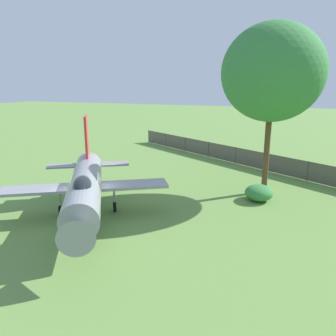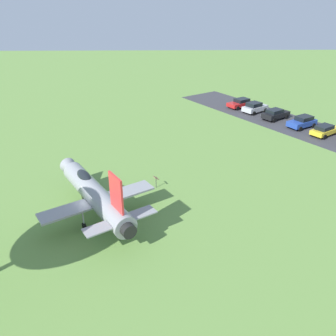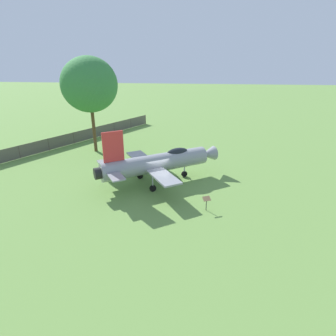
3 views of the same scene
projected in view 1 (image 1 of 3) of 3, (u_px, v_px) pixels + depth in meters
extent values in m
plane|color=#668E42|center=(88.00, 220.00, 18.78)|extent=(200.00, 200.00, 0.00)
cylinder|color=gray|center=(85.00, 186.00, 18.30)|extent=(6.97, 9.58, 1.70)
cone|color=gray|center=(78.00, 230.00, 12.82)|extent=(2.08, 2.13, 1.45)
cylinder|color=black|center=(89.00, 164.00, 23.43)|extent=(1.18, 1.06, 1.02)
ellipsoid|color=black|center=(82.00, 186.00, 15.96)|extent=(1.94, 2.34, 0.84)
cube|color=red|center=(87.00, 136.00, 21.49)|extent=(1.09, 1.59, 2.62)
cube|color=gray|center=(134.00, 185.00, 19.32)|extent=(4.02, 3.37, 0.16)
cube|color=gray|center=(35.00, 190.00, 18.35)|extent=(4.02, 3.37, 0.16)
cube|color=gray|center=(115.00, 164.00, 22.68)|extent=(2.11, 1.90, 0.10)
cube|color=gray|center=(61.00, 166.00, 22.06)|extent=(2.11, 1.90, 0.10)
cylinder|color=#A5A8AD|center=(83.00, 225.00, 15.58)|extent=(0.12, 0.12, 1.52)
cylinder|color=black|center=(84.00, 239.00, 15.77)|extent=(0.47, 0.60, 0.60)
cylinder|color=#A5A8AD|center=(114.00, 195.00, 19.78)|extent=(0.12, 0.12, 1.52)
cylinder|color=black|center=(115.00, 207.00, 19.96)|extent=(0.47, 0.60, 0.60)
cylinder|color=#A5A8AD|center=(60.00, 198.00, 19.23)|extent=(0.12, 0.12, 1.52)
cylinder|color=black|center=(61.00, 210.00, 19.41)|extent=(0.47, 0.60, 0.60)
cylinder|color=brown|center=(267.00, 148.00, 22.92)|extent=(0.40, 0.40, 6.30)
ellipsoid|color=#387F3D|center=(272.00, 73.00, 21.70)|extent=(6.64, 6.49, 6.36)
cylinder|color=#4C4238|center=(308.00, 171.00, 26.14)|extent=(0.08, 0.08, 1.59)
cylinder|color=#4C4238|center=(268.00, 162.00, 29.03)|extent=(0.08, 0.08, 1.59)
cylinder|color=#4C4238|center=(236.00, 155.00, 31.92)|extent=(0.08, 0.08, 1.59)
cylinder|color=#4C4238|center=(208.00, 149.00, 34.80)|extent=(0.08, 0.08, 1.59)
cylinder|color=#4C4238|center=(185.00, 144.00, 37.69)|extent=(0.08, 0.08, 1.59)
cylinder|color=#4C4238|center=(166.00, 140.00, 40.57)|extent=(0.08, 0.08, 1.59)
cylinder|color=#4C4238|center=(149.00, 136.00, 43.46)|extent=(0.08, 0.08, 1.59)
cylinder|color=#4C4238|center=(269.00, 154.00, 28.85)|extent=(31.96, 19.25, 0.05)
cube|color=#59544C|center=(268.00, 162.00, 29.03)|extent=(31.94, 19.22, 1.52)
ellipsoid|color=#387F3D|center=(259.00, 193.00, 21.87)|extent=(1.80, 2.00, 1.02)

